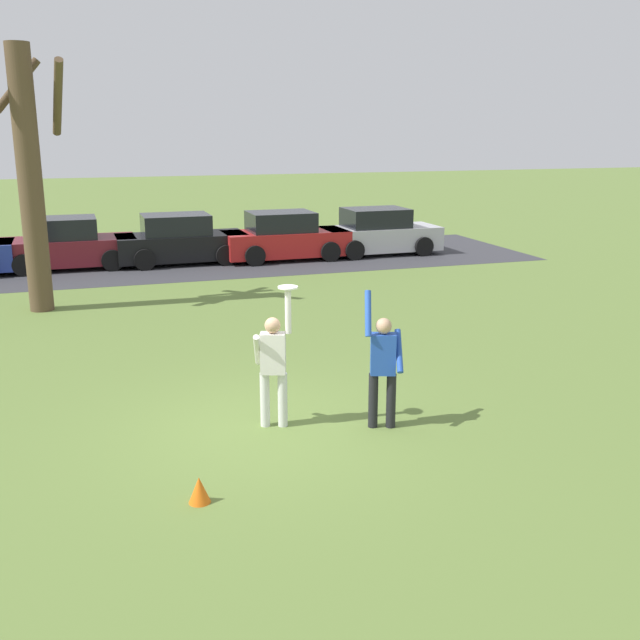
{
  "coord_description": "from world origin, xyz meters",
  "views": [
    {
      "loc": [
        -2.39,
        -9.82,
        4.26
      ],
      "look_at": [
        0.85,
        0.18,
        1.53
      ],
      "focal_mm": 41.53,
      "sensor_mm": 36.0,
      "label": 1
    }
  ],
  "objects_px": {
    "frisbee_disc": "(288,287)",
    "parked_car_black": "(180,241)",
    "person_defender": "(383,363)",
    "bare_tree_tall": "(27,167)",
    "person_catcher": "(273,362)",
    "parked_car_maroon": "(66,245)",
    "field_cone_orange": "(199,490)",
    "parked_car_silver": "(378,233)",
    "parked_car_red": "(284,238)"
  },
  "relations": [
    {
      "from": "person_defender",
      "to": "parked_car_black",
      "type": "xyz_separation_m",
      "value": [
        -0.98,
        14.64,
        -0.25
      ]
    },
    {
      "from": "person_catcher",
      "to": "parked_car_maroon",
      "type": "bearing_deg",
      "value": 121.1
    },
    {
      "from": "field_cone_orange",
      "to": "person_defender",
      "type": "bearing_deg",
      "value": 26.48
    },
    {
      "from": "person_defender",
      "to": "frisbee_disc",
      "type": "xyz_separation_m",
      "value": [
        -1.28,
        0.45,
        1.11
      ]
    },
    {
      "from": "parked_car_red",
      "to": "parked_car_silver",
      "type": "xyz_separation_m",
      "value": [
        3.4,
        0.06,
        0.0
      ]
    },
    {
      "from": "parked_car_red",
      "to": "bare_tree_tall",
      "type": "bearing_deg",
      "value": -146.63
    },
    {
      "from": "person_catcher",
      "to": "person_defender",
      "type": "height_order",
      "value": "person_catcher"
    },
    {
      "from": "parked_car_silver",
      "to": "bare_tree_tall",
      "type": "height_order",
      "value": "bare_tree_tall"
    },
    {
      "from": "frisbee_disc",
      "to": "parked_car_black",
      "type": "xyz_separation_m",
      "value": [
        0.31,
        14.19,
        -1.37
      ]
    },
    {
      "from": "parked_car_black",
      "to": "parked_car_maroon",
      "type": "bearing_deg",
      "value": 176.62
    },
    {
      "from": "parked_car_black",
      "to": "field_cone_orange",
      "type": "bearing_deg",
      "value": -97.55
    },
    {
      "from": "frisbee_disc",
      "to": "field_cone_orange",
      "type": "height_order",
      "value": "frisbee_disc"
    },
    {
      "from": "frisbee_disc",
      "to": "parked_car_silver",
      "type": "xyz_separation_m",
      "value": [
        7.11,
        13.92,
        -1.37
      ]
    },
    {
      "from": "parked_car_black",
      "to": "field_cone_orange",
      "type": "height_order",
      "value": "parked_car_black"
    },
    {
      "from": "person_catcher",
      "to": "parked_car_black",
      "type": "relative_size",
      "value": 0.5
    },
    {
      "from": "parked_car_red",
      "to": "parked_car_silver",
      "type": "distance_m",
      "value": 3.4
    },
    {
      "from": "person_defender",
      "to": "parked_car_maroon",
      "type": "xyz_separation_m",
      "value": [
        -4.48,
        14.81,
        -0.25
      ]
    },
    {
      "from": "parked_car_red",
      "to": "parked_car_silver",
      "type": "relative_size",
      "value": 1.0
    },
    {
      "from": "person_catcher",
      "to": "frisbee_disc",
      "type": "height_order",
      "value": "frisbee_disc"
    },
    {
      "from": "person_catcher",
      "to": "bare_tree_tall",
      "type": "relative_size",
      "value": 0.31
    },
    {
      "from": "parked_car_maroon",
      "to": "field_cone_orange",
      "type": "distance_m",
      "value": 16.34
    },
    {
      "from": "parked_car_silver",
      "to": "bare_tree_tall",
      "type": "xyz_separation_m",
      "value": [
        -10.88,
        -5.12,
        2.66
      ]
    },
    {
      "from": "parked_car_maroon",
      "to": "parked_car_silver",
      "type": "distance_m",
      "value": 10.31
    },
    {
      "from": "person_defender",
      "to": "field_cone_orange",
      "type": "xyz_separation_m",
      "value": [
        -2.91,
        -1.45,
        -0.82
      ]
    },
    {
      "from": "frisbee_disc",
      "to": "bare_tree_tall",
      "type": "distance_m",
      "value": 9.67
    },
    {
      "from": "parked_car_maroon",
      "to": "field_cone_orange",
      "type": "height_order",
      "value": "parked_car_maroon"
    },
    {
      "from": "person_catcher",
      "to": "field_cone_orange",
      "type": "relative_size",
      "value": 6.5
    },
    {
      "from": "parked_car_red",
      "to": "bare_tree_tall",
      "type": "height_order",
      "value": "bare_tree_tall"
    },
    {
      "from": "person_defender",
      "to": "field_cone_orange",
      "type": "relative_size",
      "value": 6.38
    },
    {
      "from": "parked_car_maroon",
      "to": "parked_car_red",
      "type": "relative_size",
      "value": 1.0
    },
    {
      "from": "field_cone_orange",
      "to": "parked_car_black",
      "type": "bearing_deg",
      "value": 83.16
    },
    {
      "from": "parked_car_black",
      "to": "parked_car_red",
      "type": "height_order",
      "value": "same"
    },
    {
      "from": "frisbee_disc",
      "to": "parked_car_black",
      "type": "bearing_deg",
      "value": 88.77
    },
    {
      "from": "parked_car_silver",
      "to": "bare_tree_tall",
      "type": "bearing_deg",
      "value": -155.53
    },
    {
      "from": "person_catcher",
      "to": "frisbee_disc",
      "type": "bearing_deg",
      "value": -0.0
    },
    {
      "from": "parked_car_maroon",
      "to": "parked_car_silver",
      "type": "relative_size",
      "value": 1.0
    },
    {
      "from": "parked_car_black",
      "to": "person_catcher",
      "type": "bearing_deg",
      "value": -92.81
    },
    {
      "from": "person_defender",
      "to": "parked_car_maroon",
      "type": "distance_m",
      "value": 15.47
    },
    {
      "from": "parked_car_silver",
      "to": "frisbee_disc",
      "type": "bearing_deg",
      "value": -117.75
    },
    {
      "from": "parked_car_black",
      "to": "parked_car_silver",
      "type": "xyz_separation_m",
      "value": [
        6.8,
        -0.27,
        0.0
      ]
    },
    {
      "from": "frisbee_disc",
      "to": "parked_car_maroon",
      "type": "bearing_deg",
      "value": 102.54
    },
    {
      "from": "bare_tree_tall",
      "to": "frisbee_disc",
      "type": "bearing_deg",
      "value": -66.8
    },
    {
      "from": "frisbee_disc",
      "to": "field_cone_orange",
      "type": "bearing_deg",
      "value": -130.54
    },
    {
      "from": "frisbee_disc",
      "to": "person_catcher",
      "type": "bearing_deg",
      "value": 160.68
    },
    {
      "from": "field_cone_orange",
      "to": "bare_tree_tall",
      "type": "bearing_deg",
      "value": 101.37
    },
    {
      "from": "parked_car_maroon",
      "to": "parked_car_red",
      "type": "xyz_separation_m",
      "value": [
        6.9,
        -0.49,
        0.0
      ]
    },
    {
      "from": "person_catcher",
      "to": "field_cone_orange",
      "type": "xyz_separation_m",
      "value": [
        -1.41,
        -1.97,
        -0.82
      ]
    },
    {
      "from": "parked_car_maroon",
      "to": "parked_car_black",
      "type": "bearing_deg",
      "value": -3.38
    },
    {
      "from": "person_catcher",
      "to": "parked_car_maroon",
      "type": "distance_m",
      "value": 14.59
    },
    {
      "from": "person_catcher",
      "to": "person_defender",
      "type": "xyz_separation_m",
      "value": [
        1.5,
        -0.52,
        -0.0
      ]
    }
  ]
}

